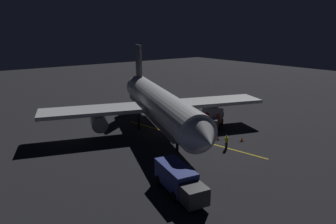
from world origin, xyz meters
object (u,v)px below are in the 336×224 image
at_px(baggage_truck, 179,180).
at_px(ground_crew_worker, 226,142).
at_px(traffic_cone_under_wing, 218,138).
at_px(traffic_cone_near_right, 178,168).
at_px(catering_truck, 214,119).
at_px(airliner, 158,104).
at_px(traffic_cone_near_left, 242,139).

xyz_separation_m(baggage_truck, ground_crew_worker, (-11.54, -4.79, -0.39)).
relative_size(baggage_truck, traffic_cone_under_wing, 12.48).
relative_size(traffic_cone_near_right, traffic_cone_under_wing, 1.00).
bearing_deg(traffic_cone_under_wing, baggage_truck, 30.31).
height_order(catering_truck, traffic_cone_under_wing, catering_truck).
relative_size(airliner, catering_truck, 6.08).
distance_m(ground_crew_worker, traffic_cone_under_wing, 3.18).
distance_m(airliner, baggage_truck, 17.81).
bearing_deg(traffic_cone_near_right, catering_truck, -148.83).
distance_m(traffic_cone_near_left, traffic_cone_under_wing, 3.13).
xyz_separation_m(airliner, traffic_cone_near_right, (5.80, 11.66, -3.85)).
height_order(airliner, ground_crew_worker, airliner).
bearing_deg(traffic_cone_near_left, traffic_cone_under_wing, -46.69).
xyz_separation_m(baggage_truck, catering_truck, (-16.43, -11.84, -0.04)).
bearing_deg(traffic_cone_under_wing, traffic_cone_near_right, 21.33).
distance_m(ground_crew_worker, traffic_cone_near_right, 8.76).
bearing_deg(airliner, traffic_cone_under_wing, 118.97).
height_order(airliner, traffic_cone_under_wing, airliner).
height_order(baggage_truck, traffic_cone_near_right, baggage_truck).
bearing_deg(traffic_cone_near_left, traffic_cone_near_right, 7.70).
distance_m(baggage_truck, catering_truck, 20.25).
xyz_separation_m(catering_truck, traffic_cone_under_wing, (3.48, 4.27, -0.99)).
bearing_deg(baggage_truck, traffic_cone_under_wing, -149.69).
bearing_deg(catering_truck, ground_crew_worker, 55.20).
bearing_deg(traffic_cone_near_left, airliner, -57.29).
xyz_separation_m(ground_crew_worker, traffic_cone_near_left, (-3.56, -0.50, -0.64)).
bearing_deg(traffic_cone_near_right, baggage_truck, 51.65).
xyz_separation_m(traffic_cone_near_right, traffic_cone_under_wing, (-10.07, -3.93, 0.00)).
distance_m(catering_truck, traffic_cone_near_left, 6.75).
distance_m(catering_truck, traffic_cone_under_wing, 5.59).
xyz_separation_m(airliner, ground_crew_worker, (-2.86, 10.51, -3.21)).
bearing_deg(baggage_truck, airliner, -119.55).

